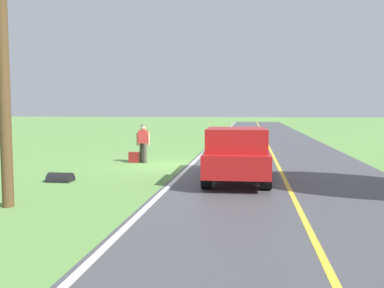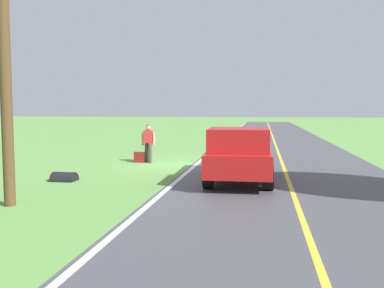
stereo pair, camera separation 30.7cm
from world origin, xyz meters
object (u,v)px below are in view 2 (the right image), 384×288
at_px(utility_pole_roadside, 4,49).
at_px(pickup_truck_passing, 239,153).
at_px(suitcase_carried, 139,157).
at_px(hitchhiker_walking, 149,141).

bearing_deg(utility_pole_roadside, pickup_truck_passing, -140.41).
bearing_deg(suitcase_carried, utility_pole_roadside, -6.19).
xyz_separation_m(hitchhiker_walking, utility_pole_roadside, (1.18, 8.87, 2.91)).
bearing_deg(utility_pole_roadside, hitchhiker_walking, -97.61).
height_order(pickup_truck_passing, utility_pole_roadside, utility_pole_roadside).
relative_size(pickup_truck_passing, utility_pole_roadside, 0.70).
xyz_separation_m(pickup_truck_passing, utility_pole_roadside, (5.50, 4.55, 2.93)).
xyz_separation_m(hitchhiker_walking, suitcase_carried, (0.42, 0.09, -0.74)).
distance_m(hitchhiker_walking, suitcase_carried, 0.85).
relative_size(suitcase_carried, pickup_truck_passing, 0.09).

